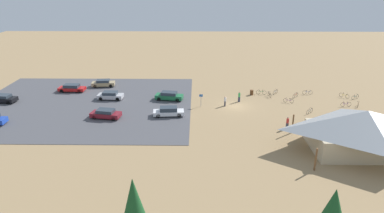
{
  "coord_description": "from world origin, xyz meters",
  "views": [
    {
      "loc": [
        6.38,
        52.65,
        20.13
      ],
      "look_at": [
        7.08,
        3.38,
        1.2
      ],
      "focal_mm": 32.04,
      "sensor_mm": 36.0,
      "label": 1
    }
  ],
  "objects_px": {
    "lot_sign": "(201,98)",
    "bicycle_purple_back_row": "(289,101)",
    "car_red_far_end": "(72,88)",
    "car_black_aisle_side": "(3,98)",
    "bicycle_green_lone_west": "(261,92)",
    "car_white_front_row": "(169,111)",
    "car_green_by_curb": "(169,96)",
    "car_silver_second_row": "(110,95)",
    "bike_pavilion": "(365,128)",
    "bicycle_yellow_trailside": "(344,96)",
    "bicycle_purple_yard_right": "(346,104)",
    "visitor_at_bikes": "(239,96)",
    "bicycle_black_by_bin": "(270,95)",
    "car_maroon_mid_lot": "(106,114)",
    "trash_bin": "(252,92)",
    "bicycle_white_yard_left": "(310,111)",
    "bicycle_silver_near_sign": "(275,92)",
    "visitor_near_lot": "(225,101)",
    "bicycle_blue_edge_north": "(308,92)",
    "visitor_crossing_yard": "(287,123)",
    "car_tan_back_corner": "(103,83)",
    "bicycle_red_yard_center": "(295,95)",
    "bicycle_teal_lone_east": "(355,97)",
    "bicycle_orange_mid_cluster": "(358,105)"
  },
  "relations": [
    {
      "from": "lot_sign",
      "to": "bicycle_purple_back_row",
      "type": "height_order",
      "value": "lot_sign"
    },
    {
      "from": "lot_sign",
      "to": "car_red_far_end",
      "type": "relative_size",
      "value": 0.45
    },
    {
      "from": "lot_sign",
      "to": "car_black_aisle_side",
      "type": "height_order",
      "value": "lot_sign"
    },
    {
      "from": "bicycle_green_lone_west",
      "to": "car_white_front_row",
      "type": "relative_size",
      "value": 0.36
    },
    {
      "from": "bicycle_green_lone_west",
      "to": "car_green_by_curb",
      "type": "bearing_deg",
      "value": 11.43
    },
    {
      "from": "bicycle_green_lone_west",
      "to": "bicycle_purple_back_row",
      "type": "height_order",
      "value": "bicycle_green_lone_west"
    },
    {
      "from": "car_silver_second_row",
      "to": "car_black_aisle_side",
      "type": "distance_m",
      "value": 17.85
    },
    {
      "from": "bike_pavilion",
      "to": "car_red_far_end",
      "type": "bearing_deg",
      "value": -26.95
    },
    {
      "from": "bicycle_yellow_trailside",
      "to": "car_green_by_curb",
      "type": "relative_size",
      "value": 0.27
    },
    {
      "from": "bicycle_purple_yard_right",
      "to": "visitor_at_bikes",
      "type": "relative_size",
      "value": 0.98
    },
    {
      "from": "bicycle_purple_back_row",
      "to": "visitor_at_bikes",
      "type": "distance_m",
      "value": 8.33
    },
    {
      "from": "bicycle_black_by_bin",
      "to": "car_maroon_mid_lot",
      "type": "relative_size",
      "value": 0.35
    },
    {
      "from": "car_silver_second_row",
      "to": "bicycle_green_lone_west",
      "type": "bearing_deg",
      "value": -173.32
    },
    {
      "from": "car_red_far_end",
      "to": "car_maroon_mid_lot",
      "type": "bearing_deg",
      "value": 126.96
    },
    {
      "from": "trash_bin",
      "to": "bicycle_white_yard_left",
      "type": "distance_m",
      "value": 11.68
    },
    {
      "from": "bicycle_silver_near_sign",
      "to": "car_white_front_row",
      "type": "bearing_deg",
      "value": 29.89
    },
    {
      "from": "lot_sign",
      "to": "visitor_near_lot",
      "type": "xyz_separation_m",
      "value": [
        -3.95,
        -0.32,
        -0.53
      ]
    },
    {
      "from": "bicycle_black_by_bin",
      "to": "car_red_far_end",
      "type": "relative_size",
      "value": 0.34
    },
    {
      "from": "bicycle_blue_edge_north",
      "to": "visitor_crossing_yard",
      "type": "xyz_separation_m",
      "value": [
        7.32,
        14.91,
        0.55
      ]
    },
    {
      "from": "bicycle_purple_back_row",
      "to": "visitor_crossing_yard",
      "type": "bearing_deg",
      "value": 74.98
    },
    {
      "from": "bicycle_purple_yard_right",
      "to": "visitor_near_lot",
      "type": "relative_size",
      "value": 1.04
    },
    {
      "from": "bicycle_black_by_bin",
      "to": "visitor_near_lot",
      "type": "distance_m",
      "value": 9.47
    },
    {
      "from": "visitor_crossing_yard",
      "to": "bicycle_blue_edge_north",
      "type": "bearing_deg",
      "value": -116.16
    },
    {
      "from": "car_silver_second_row",
      "to": "car_green_by_curb",
      "type": "height_order",
      "value": "car_green_by_curb"
    },
    {
      "from": "bicycle_purple_yard_right",
      "to": "car_maroon_mid_lot",
      "type": "bearing_deg",
      "value": 8.12
    },
    {
      "from": "car_red_far_end",
      "to": "bicycle_yellow_trailside",
      "type": "bearing_deg",
      "value": 176.93
    },
    {
      "from": "car_tan_back_corner",
      "to": "visitor_crossing_yard",
      "type": "distance_m",
      "value": 36.04
    },
    {
      "from": "bicycle_red_yard_center",
      "to": "bicycle_blue_edge_north",
      "type": "bearing_deg",
      "value": -147.24
    },
    {
      "from": "bicycle_red_yard_center",
      "to": "bicycle_yellow_trailside",
      "type": "bearing_deg",
      "value": -179.59
    },
    {
      "from": "bicycle_purple_back_row",
      "to": "car_tan_back_corner",
      "type": "height_order",
      "value": "car_tan_back_corner"
    },
    {
      "from": "bicycle_black_by_bin",
      "to": "bicycle_yellow_trailside",
      "type": "bearing_deg",
      "value": 179.05
    },
    {
      "from": "bicycle_black_by_bin",
      "to": "visitor_at_bikes",
      "type": "bearing_deg",
      "value": 24.4
    },
    {
      "from": "car_black_aisle_side",
      "to": "visitor_crossing_yard",
      "type": "distance_m",
      "value": 46.44
    },
    {
      "from": "bicycle_red_yard_center",
      "to": "car_white_front_row",
      "type": "bearing_deg",
      "value": 22.16
    },
    {
      "from": "visitor_near_lot",
      "to": "car_white_front_row",
      "type": "bearing_deg",
      "value": 26.52
    },
    {
      "from": "car_white_front_row",
      "to": "car_red_far_end",
      "type": "distance_m",
      "value": 22.01
    },
    {
      "from": "bicycle_red_yard_center",
      "to": "car_tan_back_corner",
      "type": "relative_size",
      "value": 0.29
    },
    {
      "from": "bicycle_silver_near_sign",
      "to": "bicycle_black_by_bin",
      "type": "distance_m",
      "value": 2.05
    },
    {
      "from": "bicycle_teal_lone_east",
      "to": "bicycle_orange_mid_cluster",
      "type": "xyz_separation_m",
      "value": [
        1.17,
        3.82,
        -0.02
      ]
    },
    {
      "from": "bicycle_purple_back_row",
      "to": "visitor_at_bikes",
      "type": "relative_size",
      "value": 0.91
    },
    {
      "from": "bicycle_blue_edge_north",
      "to": "bicycle_teal_lone_east",
      "type": "height_order",
      "value": "bicycle_blue_edge_north"
    },
    {
      "from": "car_silver_second_row",
      "to": "visitor_at_bikes",
      "type": "height_order",
      "value": "visitor_at_bikes"
    },
    {
      "from": "bicycle_green_lone_west",
      "to": "bicycle_white_yard_left",
      "type": "bearing_deg",
      "value": 122.76
    },
    {
      "from": "car_tan_back_corner",
      "to": "visitor_at_bikes",
      "type": "relative_size",
      "value": 2.51
    },
    {
      "from": "bicycle_blue_edge_north",
      "to": "car_silver_second_row",
      "type": "height_order",
      "value": "car_silver_second_row"
    },
    {
      "from": "car_red_far_end",
      "to": "car_white_front_row",
      "type": "bearing_deg",
      "value": 148.49
    },
    {
      "from": "bike_pavilion",
      "to": "car_silver_second_row",
      "type": "xyz_separation_m",
      "value": [
        35.21,
        -17.88,
        -2.19
      ]
    },
    {
      "from": "bicycle_purple_yard_right",
      "to": "car_tan_back_corner",
      "type": "distance_m",
      "value": 43.62
    },
    {
      "from": "lot_sign",
      "to": "visitor_at_bikes",
      "type": "height_order",
      "value": "lot_sign"
    },
    {
      "from": "car_white_front_row",
      "to": "car_maroon_mid_lot",
      "type": "relative_size",
      "value": 1.02
    }
  ]
}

